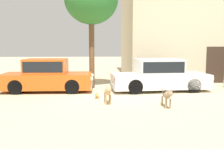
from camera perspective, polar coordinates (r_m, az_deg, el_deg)
ground_plane at (r=10.80m, az=-1.33°, el=-4.88°), size 80.00×80.00×0.00m
parked_sedan_nearest at (r=12.19m, az=-14.60°, el=-0.21°), size 4.31×1.76×1.54m
parked_sedan_second at (r=12.21m, az=10.71°, el=-0.12°), size 4.78×2.09×1.52m
apartment_block at (r=19.56m, az=24.23°, el=12.45°), size 13.78×6.53×8.70m
stray_dog_spotted at (r=9.23m, az=-0.97°, el=-3.91°), size 0.28×1.02×0.72m
stray_dog_tan at (r=8.92m, az=12.37°, el=-4.53°), size 0.24×1.06×0.68m
stray_cat at (r=10.49m, az=-3.44°, el=-4.79°), size 0.21×0.64×0.17m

